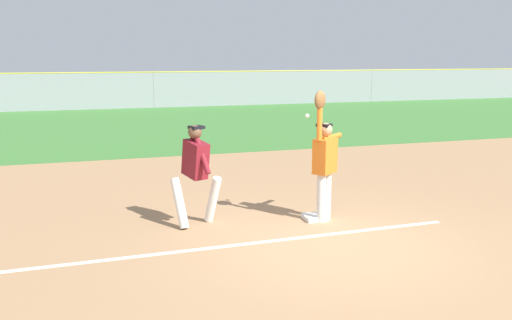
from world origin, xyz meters
TOP-DOWN VIEW (x-y plane):
  - ground_plane at (0.00, 0.00)m, footprint 71.82×71.82m
  - outfield_grass at (0.00, 15.45)m, footprint 53.72×14.84m
  - chalk_foul_line at (-3.76, 0.37)m, footprint 12.00×0.36m
  - first_base at (0.24, 1.27)m, footprint 0.39×0.39m
  - fielder at (0.36, 1.18)m, footprint 0.78×0.63m
  - runner at (-1.81, 1.56)m, footprint 0.88×0.82m
  - baseball at (0.15, 1.48)m, footprint 0.07×0.07m
  - outfield_fence at (0.00, 22.87)m, footprint 53.80×0.08m
  - parked_car_blue at (-5.88, 25.82)m, footprint 4.48×2.27m
  - parked_car_silver at (-0.90, 25.76)m, footprint 4.56×2.44m
  - parked_car_white at (4.11, 25.62)m, footprint 4.55×2.43m

SIDE VIEW (x-z plane):
  - ground_plane at x=0.00m, z-range 0.00..0.00m
  - chalk_foul_line at x=-3.76m, z-range 0.00..0.01m
  - outfield_grass at x=0.00m, z-range 0.00..0.01m
  - first_base at x=0.24m, z-range 0.00..0.08m
  - parked_car_blue at x=-5.88m, z-range 0.05..1.30m
  - parked_car_silver at x=-0.90m, z-range 0.05..1.30m
  - parked_car_white at x=4.11m, z-range 0.05..1.30m
  - outfield_fence at x=0.00m, z-range 0.00..1.98m
  - runner at x=-1.81m, z-range 0.14..1.86m
  - fielder at x=0.36m, z-range -0.02..2.26m
  - baseball at x=0.15m, z-range 1.78..1.85m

